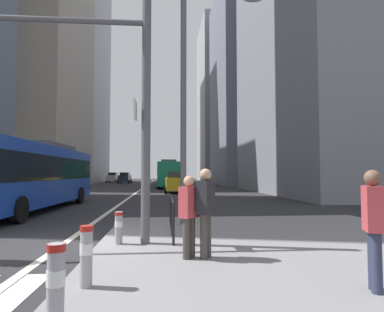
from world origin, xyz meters
TOP-DOWN VIEW (x-y plane):
  - ground_plane at (0.00, 20.00)m, footprint 160.00×160.00m
  - median_island at (5.50, -1.00)m, footprint 9.00×10.00m
  - lane_centre_line at (0.00, 30.00)m, footprint 0.20×80.00m
  - office_tower_left_mid at (-16.00, 36.76)m, footprint 13.81×18.38m
  - office_tower_left_far at (-16.00, 58.53)m, footprint 11.97×19.30m
  - office_tower_right_mid at (17.00, 43.96)m, footprint 11.72×16.44m
  - office_tower_right_far at (17.00, 62.94)m, footprint 12.83×16.25m
  - city_bus_blue_oncoming at (-3.77, 7.77)m, footprint 2.93×12.21m
  - city_bus_red_receding at (3.19, 32.76)m, footprint 2.84×11.67m
  - car_oncoming_mid at (-4.36, 50.20)m, footprint 2.14×4.58m
  - car_receding_near at (2.54, 57.37)m, footprint 2.08×4.29m
  - car_receding_far at (3.62, 21.21)m, footprint 2.13×4.20m
  - car_oncoming_far at (-7.48, 56.84)m, footprint 2.11×4.58m
  - traffic_signal_gantry at (-0.17, -0.64)m, footprint 6.81×0.65m
  - street_lamp_post at (3.21, 2.22)m, footprint 5.50×0.32m
  - bollard_front at (1.44, -5.00)m, footprint 0.20×0.20m
  - bollard_left at (1.43, -3.58)m, footprint 0.20×0.20m
  - bollard_right at (1.50, -0.65)m, footprint 0.20×0.20m
  - pedestrian_railing at (2.80, 0.83)m, footprint 0.06×3.56m
  - pedestrian_waiting at (3.07, -2.08)m, footprint 0.43×0.44m
  - pedestrian_walking at (3.41, -2.10)m, footprint 0.41×0.45m
  - pedestrian_far at (5.58, -4.12)m, footprint 0.36×0.44m

SIDE VIEW (x-z plane):
  - ground_plane at x=0.00m, z-range 0.00..0.00m
  - lane_centre_line at x=0.00m, z-range 0.00..0.01m
  - median_island at x=5.50m, z-range 0.00..0.15m
  - bollard_right at x=1.50m, z-range 0.20..0.96m
  - bollard_left at x=1.43m, z-range 0.20..1.10m
  - bollard_front at x=1.44m, z-range 0.20..1.14m
  - pedestrian_railing at x=2.80m, z-range 0.36..1.34m
  - car_receding_far at x=3.62m, z-range 0.02..1.96m
  - car_receding_near at x=2.54m, z-range 0.02..1.96m
  - car_oncoming_mid at x=-4.36m, z-range 0.02..1.96m
  - car_oncoming_far at x=-7.48m, z-range 0.02..1.96m
  - pedestrian_waiting at x=3.07m, z-range 0.23..1.87m
  - pedestrian_far at x=5.58m, z-range 0.25..1.98m
  - pedestrian_walking at x=3.41m, z-range 0.25..2.03m
  - city_bus_red_receding at x=3.19m, z-range 0.14..3.54m
  - city_bus_blue_oncoming at x=-3.77m, z-range 0.14..3.54m
  - traffic_signal_gantry at x=-0.17m, z-range 1.15..7.15m
  - street_lamp_post at x=3.21m, z-range 1.28..9.28m
  - office_tower_left_mid at x=-16.00m, z-range 0.00..31.83m
  - office_tower_right_mid at x=17.00m, z-range 0.00..32.18m
  - office_tower_right_far at x=17.00m, z-range 0.00..34.86m
  - office_tower_left_far at x=-16.00m, z-range 0.00..47.85m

